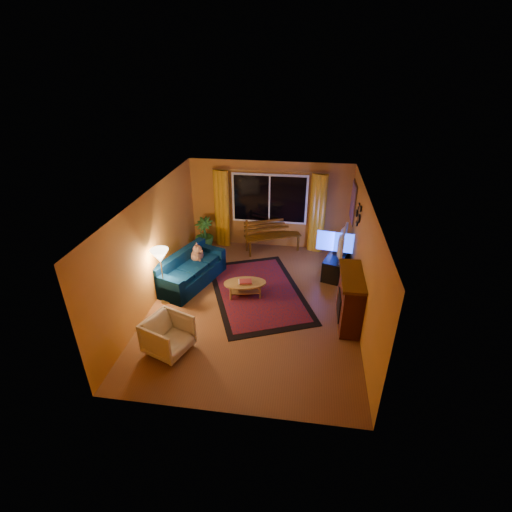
# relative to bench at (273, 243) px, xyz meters

# --- Properties ---
(floor) EXTENTS (4.50, 6.00, 0.02)m
(floor) POSITION_rel_bench_xyz_m (-0.14, -2.64, -0.25)
(floor) COLOR brown
(floor) RESTS_ON ground
(ceiling) EXTENTS (4.50, 6.00, 0.02)m
(ceiling) POSITION_rel_bench_xyz_m (-0.14, -2.64, 2.27)
(ceiling) COLOR white
(ceiling) RESTS_ON ground
(wall_back) EXTENTS (4.50, 0.02, 2.50)m
(wall_back) POSITION_rel_bench_xyz_m (-0.14, 0.37, 1.01)
(wall_back) COLOR #BF792B
(wall_back) RESTS_ON ground
(wall_left) EXTENTS (0.02, 6.00, 2.50)m
(wall_left) POSITION_rel_bench_xyz_m (-2.40, -2.64, 1.01)
(wall_left) COLOR #BF792B
(wall_left) RESTS_ON ground
(wall_right) EXTENTS (0.02, 6.00, 2.50)m
(wall_right) POSITION_rel_bench_xyz_m (2.12, -2.64, 1.01)
(wall_right) COLOR #BF792B
(wall_right) RESTS_ON ground
(window) EXTENTS (2.00, 0.02, 1.30)m
(window) POSITION_rel_bench_xyz_m (-0.14, 0.31, 1.21)
(window) COLOR black
(window) RESTS_ON wall_back
(curtain_rod) EXTENTS (3.20, 0.03, 0.03)m
(curtain_rod) POSITION_rel_bench_xyz_m (-0.14, 0.26, 2.01)
(curtain_rod) COLOR #BF8C3F
(curtain_rod) RESTS_ON wall_back
(curtain_left) EXTENTS (0.36, 0.36, 2.24)m
(curtain_left) POSITION_rel_bench_xyz_m (-1.49, 0.24, 0.88)
(curtain_left) COLOR orange
(curtain_left) RESTS_ON ground
(curtain_right) EXTENTS (0.36, 0.36, 2.24)m
(curtain_right) POSITION_rel_bench_xyz_m (1.21, 0.24, 0.88)
(curtain_right) COLOR orange
(curtain_right) RESTS_ON ground
(bench) EXTENTS (1.64, 1.05, 0.47)m
(bench) POSITION_rel_bench_xyz_m (0.00, 0.00, 0.00)
(bench) COLOR #4A2905
(bench) RESTS_ON ground
(potted_plant) EXTENTS (0.66, 0.66, 0.95)m
(potted_plant) POSITION_rel_bench_xyz_m (-1.96, -0.16, 0.24)
(potted_plant) COLOR #235B1E
(potted_plant) RESTS_ON ground
(sofa) EXTENTS (1.41, 2.07, 0.77)m
(sofa) POSITION_rel_bench_xyz_m (-1.79, -2.02, 0.15)
(sofa) COLOR #031C39
(sofa) RESTS_ON ground
(dog) EXTENTS (0.44, 0.54, 0.53)m
(dog) POSITION_rel_bench_xyz_m (-1.74, -1.59, 0.41)
(dog) COLOR #895D45
(dog) RESTS_ON sofa
(armchair) EXTENTS (0.93, 0.96, 0.78)m
(armchair) POSITION_rel_bench_xyz_m (-1.51, -4.40, 0.15)
(armchair) COLOR beige
(armchair) RESTS_ON ground
(floor_lamp) EXTENTS (0.24, 0.24, 1.33)m
(floor_lamp) POSITION_rel_bench_xyz_m (-2.14, -2.89, 0.43)
(floor_lamp) COLOR #BF8C3F
(floor_lamp) RESTS_ON ground
(rug) EXTENTS (3.03, 3.66, 0.02)m
(rug) POSITION_rel_bench_xyz_m (-0.13, -2.18, -0.23)
(rug) COLOR maroon
(rug) RESTS_ON ground
(coffee_table) EXTENTS (1.16, 1.16, 0.36)m
(coffee_table) POSITION_rel_bench_xyz_m (-0.40, -2.37, -0.06)
(coffee_table) COLOR #A67E3D
(coffee_table) RESTS_ON ground
(tv_console) EXTENTS (0.80, 1.37, 0.54)m
(tv_console) POSITION_rel_bench_xyz_m (1.76, -0.98, 0.03)
(tv_console) COLOR black
(tv_console) RESTS_ON ground
(television) EXTENTS (0.33, 1.14, 0.65)m
(television) POSITION_rel_bench_xyz_m (1.76, -0.98, 0.63)
(television) COLOR black
(television) RESTS_ON tv_console
(fireplace) EXTENTS (0.40, 1.20, 1.10)m
(fireplace) POSITION_rel_bench_xyz_m (1.91, -3.04, 0.31)
(fireplace) COLOR maroon
(fireplace) RESTS_ON ground
(mirror_cluster) EXTENTS (0.06, 0.60, 0.56)m
(mirror_cluster) POSITION_rel_bench_xyz_m (2.07, -1.34, 1.56)
(mirror_cluster) COLOR black
(mirror_cluster) RESTS_ON wall_right
(painting) EXTENTS (0.04, 0.76, 0.96)m
(painting) POSITION_rel_bench_xyz_m (2.08, -0.19, 1.41)
(painting) COLOR #CC5929
(painting) RESTS_ON wall_right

